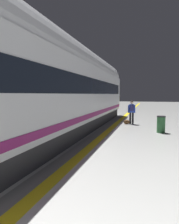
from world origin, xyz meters
The scene contains 6 objects.
safety_line_strip centered at (-0.67, 10.00, 0.00)m, with size 0.36×80.00×0.01m, color yellow.
tactile_edge_band centered at (-0.99, 10.00, 0.00)m, with size 0.60×80.00×0.01m, color slate.
high_speed_train centered at (-2.76, 6.36, 2.50)m, with size 2.94×29.96×4.97m.
passenger_near centered at (0.37, 14.58, 0.97)m, with size 0.50×0.37×1.64m.
duffel_bag_near centered at (0.05, 14.49, 0.15)m, with size 0.44×0.26×0.36m.
waste_bin centered at (2.17, 11.77, 0.46)m, with size 0.46×0.46×0.91m.
Camera 1 is at (1.54, 0.03, 2.08)m, focal length 33.17 mm.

